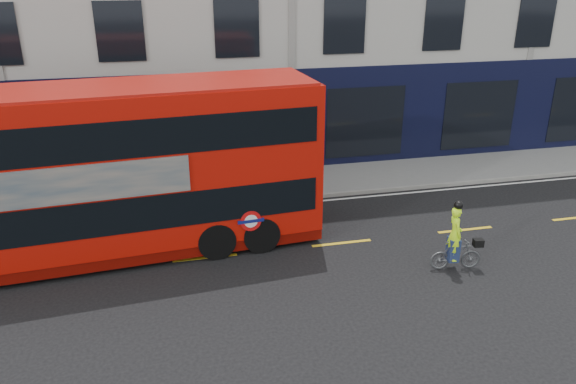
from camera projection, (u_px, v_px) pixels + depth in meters
name	position (u px, v px, depth m)	size (l,w,h in m)	color
ground	(359.00, 268.00, 15.14)	(120.00, 120.00, 0.00)	black
pavement	(300.00, 182.00, 20.99)	(60.00, 3.00, 0.12)	gray
kerb	(311.00, 197.00, 19.63)	(60.00, 0.12, 0.13)	gray
road_edge_line	(313.00, 202.00, 19.39)	(58.00, 0.10, 0.01)	silver
lane_dashes	(342.00, 243.00, 16.50)	(58.00, 0.12, 0.01)	gold
bus	(105.00, 172.00, 15.07)	(11.90, 3.60, 4.73)	#B41007
cyclist	(456.00, 246.00, 14.85)	(1.42, 0.60, 2.00)	#4E5154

